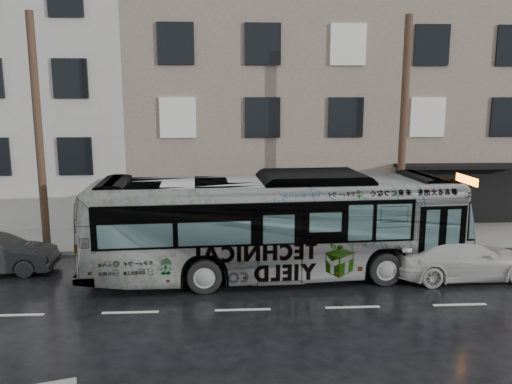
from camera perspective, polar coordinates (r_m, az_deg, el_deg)
ground at (r=17.06m, az=-1.78°, el=-9.96°), size 120.00×120.00×0.00m
sidewalk at (r=21.70m, az=-2.13°, el=-5.30°), size 90.00×3.60×0.15m
building_taupe at (r=29.21m, az=7.46°, el=9.41°), size 20.00×12.00×11.00m
utility_pole_front at (r=20.53m, az=16.45°, el=6.38°), size 0.30×0.30×9.00m
utility_pole_rear at (r=20.61m, az=-23.58°, el=5.95°), size 0.30×0.30×9.00m
sign_post at (r=21.38m, az=18.78°, el=-2.56°), size 0.06×0.06×2.40m
bus at (r=16.91m, az=2.33°, el=-3.82°), size 12.95×3.78×3.56m
white_sedan at (r=18.38m, az=22.35°, el=-6.91°), size 5.01×2.28×1.42m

